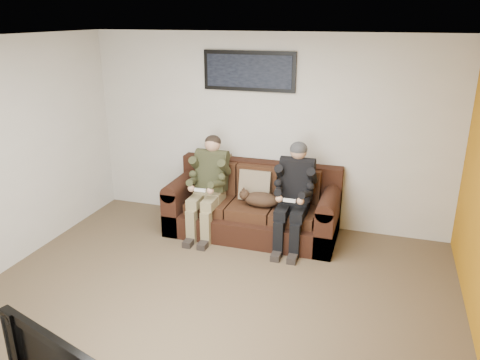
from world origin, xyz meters
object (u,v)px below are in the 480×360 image
(sofa, at_px, (254,207))
(cat, at_px, (260,199))
(person_right, at_px, (295,189))
(framed_poster, at_px, (249,71))
(person_left, at_px, (209,180))

(sofa, relative_size, cat, 3.39)
(person_right, relative_size, framed_poster, 1.05)
(person_left, distance_m, person_right, 1.15)
(person_right, bearing_deg, cat, 178.33)
(sofa, distance_m, person_right, 0.72)
(person_left, distance_m, framed_poster, 1.53)
(framed_poster, bearing_deg, cat, -59.87)
(person_left, xyz_separation_m, person_right, (1.15, 0.00, 0.00))
(person_right, xyz_separation_m, cat, (-0.45, 0.01, -0.19))
(person_left, height_order, person_right, person_right)
(cat, bearing_deg, person_left, -178.89)
(person_right, distance_m, cat, 0.49)
(person_left, relative_size, person_right, 0.99)
(person_right, distance_m, framed_poster, 1.67)
(person_right, bearing_deg, sofa, 162.02)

